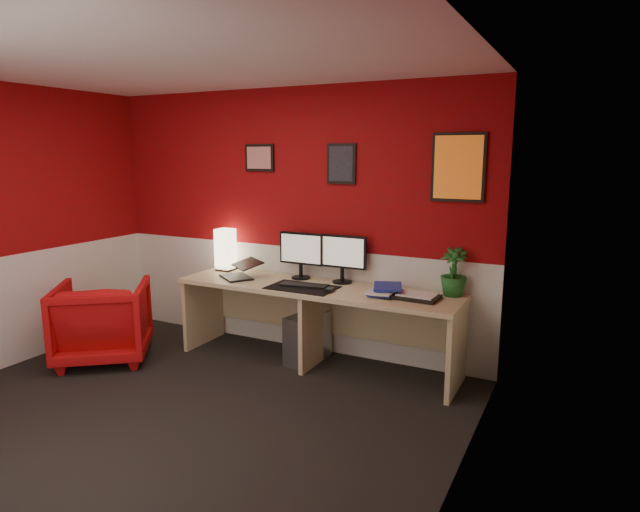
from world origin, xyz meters
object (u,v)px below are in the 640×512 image
(desk, at_px, (316,326))
(monitor_right, at_px, (342,251))
(shoji_lamp, at_px, (226,251))
(laptop, at_px, (236,267))
(pc_tower, at_px, (307,338))
(potted_plant, at_px, (454,272))
(monitor_left, at_px, (301,248))
(zen_tray, at_px, (417,297))
(armchair, at_px, (103,321))

(desk, xyz_separation_m, monitor_right, (0.15, 0.23, 0.66))
(shoji_lamp, distance_m, laptop, 0.40)
(shoji_lamp, relative_size, pc_tower, 0.89)
(monitor_right, relative_size, potted_plant, 1.45)
(laptop, height_order, monitor_left, monitor_left)
(laptop, height_order, monitor_right, monitor_right)
(desk, xyz_separation_m, monitor_left, (-0.27, 0.21, 0.66))
(monitor_right, distance_m, pc_tower, 0.86)
(monitor_right, bearing_deg, zen_tray, -17.06)
(armchair, bearing_deg, desk, 166.02)
(monitor_left, bearing_deg, monitor_right, 2.70)
(monitor_left, distance_m, monitor_right, 0.42)
(shoji_lamp, bearing_deg, laptop, -39.66)
(monitor_right, height_order, potted_plant, monitor_right)
(laptop, xyz_separation_m, zen_tray, (1.75, 0.05, -0.09))
(shoji_lamp, relative_size, monitor_right, 0.69)
(laptop, relative_size, monitor_right, 0.57)
(shoji_lamp, bearing_deg, pc_tower, -9.75)
(laptop, distance_m, armchair, 1.32)
(monitor_right, distance_m, armchair, 2.31)
(zen_tray, distance_m, armchair, 2.87)
(potted_plant, xyz_separation_m, pc_tower, (-1.26, -0.21, -0.71))
(pc_tower, bearing_deg, shoji_lamp, -178.08)
(shoji_lamp, height_order, monitor_right, monitor_right)
(laptop, xyz_separation_m, armchair, (-1.00, -0.72, -0.47))
(laptop, relative_size, monitor_left, 0.57)
(monitor_left, distance_m, pc_tower, 0.83)
(shoji_lamp, xyz_separation_m, zen_tray, (2.05, -0.20, -0.18))
(laptop, bearing_deg, shoji_lamp, 175.01)
(zen_tray, bearing_deg, laptop, -178.40)
(laptop, bearing_deg, zen_tray, 36.28)
(desk, bearing_deg, shoji_lamp, 170.17)
(shoji_lamp, height_order, monitor_left, monitor_left)
(desk, bearing_deg, pc_tower, 169.39)
(laptop, distance_m, zen_tray, 1.75)
(zen_tray, height_order, pc_tower, zen_tray)
(monitor_right, bearing_deg, armchair, -152.86)
(shoji_lamp, bearing_deg, monitor_left, 1.02)
(pc_tower, xyz_separation_m, armchair, (-1.71, -0.80, 0.14))
(laptop, height_order, zen_tray, laptop)
(armchair, bearing_deg, zen_tray, 158.46)
(monitor_right, distance_m, potted_plant, 1.01)
(potted_plant, bearing_deg, armchair, -161.26)
(monitor_left, distance_m, zen_tray, 1.24)
(desk, height_order, armchair, armchair)
(desk, bearing_deg, monitor_right, 56.00)
(zen_tray, bearing_deg, potted_plant, 45.64)
(desk, relative_size, monitor_left, 4.48)
(monitor_right, height_order, pc_tower, monitor_right)
(zen_tray, xyz_separation_m, pc_tower, (-1.03, 0.03, -0.52))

